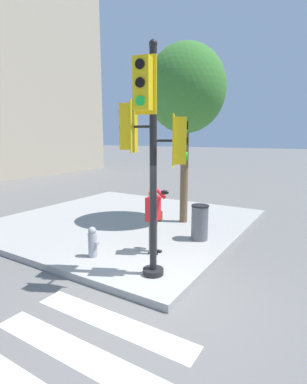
{
  "coord_description": "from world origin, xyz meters",
  "views": [
    {
      "loc": [
        -4.7,
        -2.77,
        3.06
      ],
      "look_at": [
        1.25,
        0.88,
        1.77
      ],
      "focal_mm": 28.0,
      "sensor_mm": 36.0,
      "label": 1
    }
  ],
  "objects": [
    {
      "name": "trash_bin",
      "position": [
        2.96,
        0.39,
        0.67
      ],
      "size": [
        0.5,
        0.5,
        1.01
      ],
      "color": "#5B5B60",
      "rests_on": "sidewalk_corner"
    },
    {
      "name": "traffic_signal_pole",
      "position": [
        0.3,
        0.34,
        2.97
      ],
      "size": [
        1.1,
        1.33,
        4.68
      ],
      "color": "black",
      "rests_on": "sidewalk_corner"
    },
    {
      "name": "sidewalk_corner",
      "position": [
        3.5,
        3.5,
        0.08
      ],
      "size": [
        8.0,
        8.0,
        0.17
      ],
      "color": "#9E9B96",
      "rests_on": "ground_plane"
    },
    {
      "name": "street_tree",
      "position": [
        4.37,
        1.58,
        4.54
      ],
      "size": [
        2.55,
        2.55,
        5.81
      ],
      "color": "brown",
      "rests_on": "sidewalk_corner"
    },
    {
      "name": "fire_hydrant",
      "position": [
        0.44,
        2.12,
        0.54
      ],
      "size": [
        0.22,
        0.28,
        0.76
      ],
      "color": "#99999E",
      "rests_on": "sidewalk_corner"
    },
    {
      "name": "person_photographer",
      "position": [
        1.44,
        0.98,
        1.18
      ],
      "size": [
        0.58,
        0.54,
        1.7
      ],
      "color": "black",
      "rests_on": "sidewalk_corner"
    },
    {
      "name": "ground_plane",
      "position": [
        0.0,
        0.0,
        0.0
      ],
      "size": [
        160.0,
        160.0,
        0.0
      ],
      "primitive_type": "plane",
      "color": "slate"
    }
  ]
}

